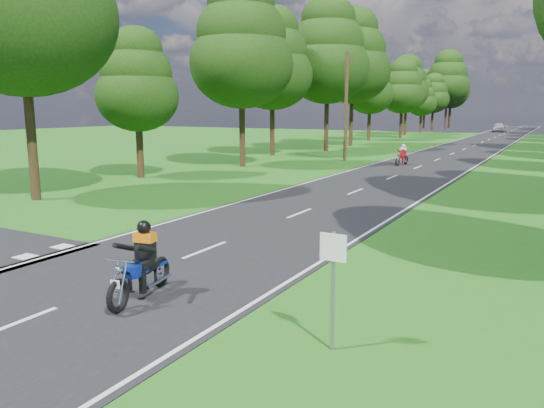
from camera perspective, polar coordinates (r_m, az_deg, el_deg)
The scene contains 9 objects.
ground at distance 13.52m, azimuth -12.24°, elevation -6.87°, with size 160.00×160.00×0.00m, color #246216.
main_road at distance 60.39m, azimuth 20.91°, elevation 5.91°, with size 7.00×140.00×0.02m, color black.
road_markings at distance 58.56m, azimuth 20.51°, elevation 5.83°, with size 7.40×140.00×0.01m.
treeline at distance 70.21m, azimuth 23.77°, elevation 12.99°, with size 40.00×115.35×14.78m.
telegraph_pole at distance 40.38m, azimuth 7.97°, elevation 10.40°, with size 1.20×0.26×8.00m.
road_sign at distance 8.64m, azimuth 6.58°, elevation -7.25°, with size 0.45×0.07×2.00m.
rider_near_blue at distance 11.32m, azimuth -14.05°, elevation -5.94°, with size 0.65×1.95×1.63m, color navy, non-canonical shape.
rider_far_red at distance 37.89m, azimuth 13.81°, elevation 5.18°, with size 0.58×1.75×1.46m, color #AF0D14, non-canonical shape.
distant_car at distance 95.83m, azimuth 23.25°, elevation 7.61°, with size 1.82×4.53×1.54m, color silver.
Camera 1 is at (8.62, -9.65, 3.94)m, focal length 35.00 mm.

